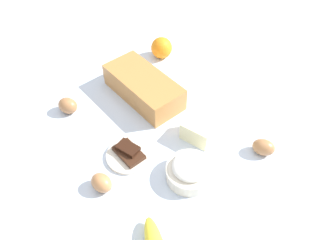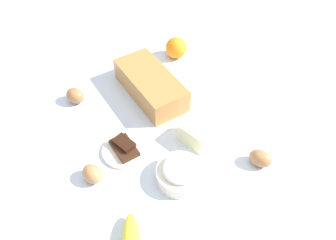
% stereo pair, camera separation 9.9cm
% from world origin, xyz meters
% --- Properties ---
extents(ground_plane, '(2.40, 2.40, 0.02)m').
position_xyz_m(ground_plane, '(0.00, 0.00, -0.01)').
color(ground_plane, silver).
extents(loaf_pan, '(0.28, 0.13, 0.08)m').
position_xyz_m(loaf_pan, '(0.17, -0.03, 0.04)').
color(loaf_pan, '#B77A3D').
rests_on(loaf_pan, ground_plane).
extents(flour_bowl, '(0.13, 0.13, 0.06)m').
position_xyz_m(flour_bowl, '(-0.17, 0.07, 0.03)').
color(flour_bowl, silver).
rests_on(flour_bowl, ground_plane).
extents(orange_fruit, '(0.08, 0.08, 0.08)m').
position_xyz_m(orange_fruit, '(0.30, -0.22, 0.04)').
color(orange_fruit, orange).
rests_on(orange_fruit, ground_plane).
extents(butter_block, '(0.10, 0.09, 0.06)m').
position_xyz_m(butter_block, '(-0.08, -0.04, 0.03)').
color(butter_block, '#F4EDB2').
rests_on(butter_block, ground_plane).
extents(egg_near_butter, '(0.07, 0.06, 0.05)m').
position_xyz_m(egg_near_butter, '(-0.05, 0.27, 0.02)').
color(egg_near_butter, '#B67B4A').
rests_on(egg_near_butter, ground_plane).
extents(egg_beside_bowl, '(0.08, 0.07, 0.05)m').
position_xyz_m(egg_beside_bowl, '(0.26, 0.19, 0.03)').
color(egg_beside_bowl, '#A26D42').
rests_on(egg_beside_bowl, ground_plane).
extents(egg_loose, '(0.08, 0.07, 0.05)m').
position_xyz_m(egg_loose, '(-0.24, -0.15, 0.02)').
color(egg_loose, '#AA7245').
rests_on(egg_loose, ground_plane).
extents(chocolate_plate, '(0.13, 0.13, 0.03)m').
position_xyz_m(chocolate_plate, '(-0.01, 0.15, 0.01)').
color(chocolate_plate, silver).
rests_on(chocolate_plate, ground_plane).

